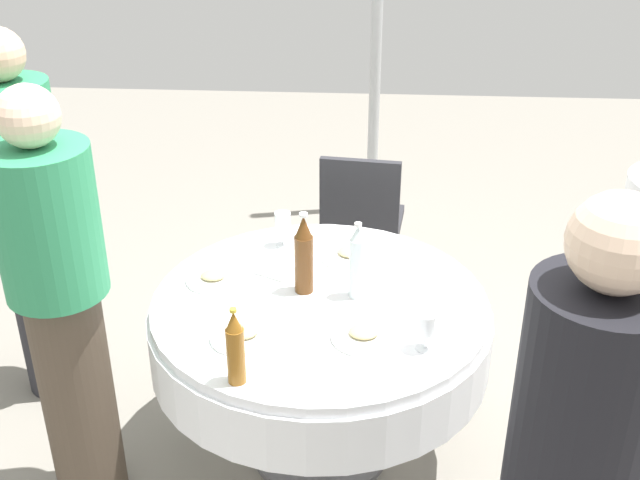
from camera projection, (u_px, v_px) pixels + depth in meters
name	position (u px, v px, depth m)	size (l,w,h in m)	color
ground_plane	(320.00, 450.00, 3.26)	(10.00, 10.00, 0.00)	gray
dining_table	(320.00, 333.00, 2.99)	(1.29, 1.29, 0.74)	white
bottle_brown_inner	(304.00, 255.00, 2.90)	(0.07, 0.07, 0.33)	#593314
bottle_clear_west	(357.00, 262.00, 2.87)	(0.06, 0.06, 0.30)	silver
bottle_amber_north	(235.00, 348.00, 2.42)	(0.06, 0.06, 0.27)	#8C5619
wine_glass_left	(283.00, 222.00, 3.24)	(0.07, 0.07, 0.15)	white
wine_glass_outer	(426.00, 324.00, 2.59)	(0.07, 0.07, 0.14)	white
plate_far	(363.00, 335.00, 2.69)	(0.23, 0.23, 0.04)	white
plate_south	(213.00, 278.00, 3.03)	(0.21, 0.21, 0.04)	white
plate_near	(352.00, 255.00, 3.20)	(0.25, 0.25, 0.04)	white
plate_east	(243.00, 335.00, 2.69)	(0.23, 0.23, 0.04)	white
knife_west	(411.00, 278.00, 3.05)	(0.18, 0.02, 0.01)	silver
folded_napkin	(277.00, 266.00, 3.12)	(0.16, 0.16, 0.02)	white
person_west	(62.00, 306.00, 2.67)	(0.34, 0.34, 1.63)	#4C3F33
person_north	(28.00, 216.00, 3.26)	(0.34, 0.34, 1.65)	#26262B
chair_rear	(362.00, 216.00, 4.05)	(0.44, 0.44, 0.87)	#2D2D33
tent_pole_main	(376.00, 37.00, 4.81)	(0.07, 0.07, 2.33)	#B2B5B7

